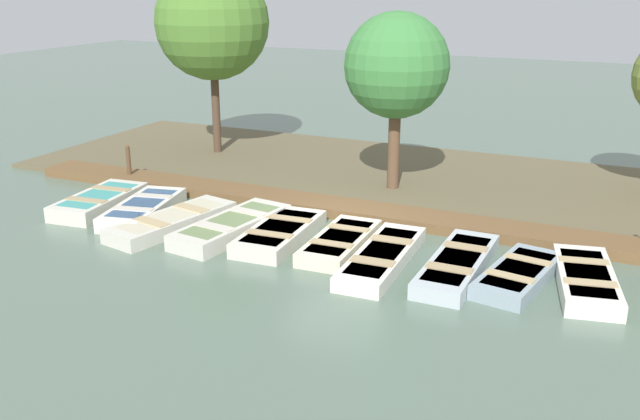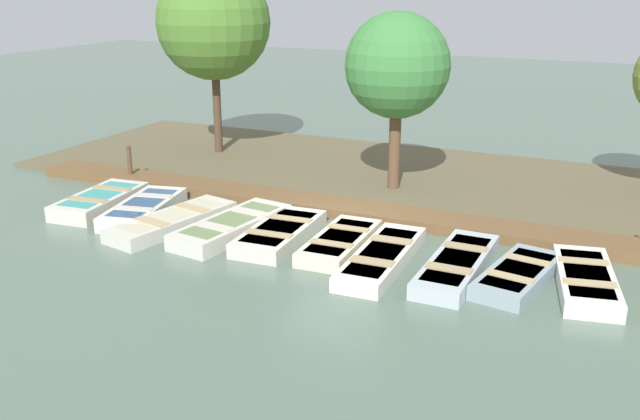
{
  "view_description": "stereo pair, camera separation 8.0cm",
  "coord_description": "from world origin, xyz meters",
  "px_view_note": "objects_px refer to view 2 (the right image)",
  "views": [
    {
      "loc": [
        15.19,
        6.55,
        6.0
      ],
      "look_at": [
        0.56,
        -0.21,
        0.65
      ],
      "focal_mm": 40.0,
      "sensor_mm": 36.0,
      "label": 1
    },
    {
      "loc": [
        15.16,
        6.62,
        6.0
      ],
      "look_at": [
        0.56,
        -0.21,
        0.65
      ],
      "focal_mm": 40.0,
      "sensor_mm": 36.0,
      "label": 2
    }
  ],
  "objects_px": {
    "rowboat_3": "(232,226)",
    "mooring_post_near": "(130,164)",
    "rowboat_1": "(144,209)",
    "park_tree_left": "(397,66)",
    "rowboat_6": "(382,257)",
    "park_tree_far_left": "(213,23)",
    "rowboat_5": "(340,242)",
    "rowboat_7": "(457,265)",
    "rowboat_8": "(518,275)",
    "rowboat_9": "(586,280)",
    "rowboat_0": "(100,201)",
    "rowboat_2": "(172,221)",
    "rowboat_4": "(280,233)"
  },
  "relations": [
    {
      "from": "rowboat_5",
      "to": "park_tree_left",
      "type": "bearing_deg",
      "value": -177.3
    },
    {
      "from": "rowboat_4",
      "to": "rowboat_8",
      "type": "distance_m",
      "value": 5.56
    },
    {
      "from": "rowboat_9",
      "to": "mooring_post_near",
      "type": "xyz_separation_m",
      "value": [
        -2.24,
        -13.25,
        0.4
      ]
    },
    {
      "from": "rowboat_7",
      "to": "rowboat_4",
      "type": "bearing_deg",
      "value": -91.16
    },
    {
      "from": "rowboat_0",
      "to": "rowboat_6",
      "type": "bearing_deg",
      "value": 81.09
    },
    {
      "from": "rowboat_6",
      "to": "park_tree_left",
      "type": "bearing_deg",
      "value": -165.45
    },
    {
      "from": "park_tree_left",
      "to": "rowboat_0",
      "type": "bearing_deg",
      "value": -53.82
    },
    {
      "from": "rowboat_7",
      "to": "rowboat_8",
      "type": "relative_size",
      "value": 1.2
    },
    {
      "from": "rowboat_3",
      "to": "rowboat_8",
      "type": "relative_size",
      "value": 1.21
    },
    {
      "from": "rowboat_1",
      "to": "rowboat_5",
      "type": "height_order",
      "value": "rowboat_1"
    },
    {
      "from": "rowboat_2",
      "to": "rowboat_4",
      "type": "height_order",
      "value": "same"
    },
    {
      "from": "park_tree_far_left",
      "to": "rowboat_8",
      "type": "bearing_deg",
      "value": 59.98
    },
    {
      "from": "rowboat_5",
      "to": "rowboat_8",
      "type": "xyz_separation_m",
      "value": [
        0.17,
        4.04,
        -0.0
      ]
    },
    {
      "from": "rowboat_3",
      "to": "mooring_post_near",
      "type": "height_order",
      "value": "mooring_post_near"
    },
    {
      "from": "park_tree_far_left",
      "to": "rowboat_5",
      "type": "bearing_deg",
      "value": 48.99
    },
    {
      "from": "rowboat_2",
      "to": "mooring_post_near",
      "type": "xyz_separation_m",
      "value": [
        -2.83,
        -3.6,
        0.4
      ]
    },
    {
      "from": "rowboat_7",
      "to": "rowboat_6",
      "type": "bearing_deg",
      "value": -80.87
    },
    {
      "from": "park_tree_far_left",
      "to": "rowboat_3",
      "type": "bearing_deg",
      "value": 34.92
    },
    {
      "from": "rowboat_6",
      "to": "park_tree_far_left",
      "type": "xyz_separation_m",
      "value": [
        -6.89,
        -8.6,
        4.31
      ]
    },
    {
      "from": "rowboat_3",
      "to": "rowboat_8",
      "type": "height_order",
      "value": "rowboat_3"
    },
    {
      "from": "rowboat_5",
      "to": "park_tree_far_left",
      "type": "distance_m",
      "value": 10.73
    },
    {
      "from": "rowboat_6",
      "to": "rowboat_8",
      "type": "xyz_separation_m",
      "value": [
        -0.27,
        2.86,
        -0.0
      ]
    },
    {
      "from": "rowboat_2",
      "to": "mooring_post_near",
      "type": "bearing_deg",
      "value": -116.53
    },
    {
      "from": "rowboat_1",
      "to": "park_tree_far_left",
      "type": "xyz_separation_m",
      "value": [
        -6.45,
        -1.83,
        4.28
      ]
    },
    {
      "from": "rowboat_5",
      "to": "rowboat_0",
      "type": "bearing_deg",
      "value": -92.24
    },
    {
      "from": "rowboat_2",
      "to": "rowboat_4",
      "type": "bearing_deg",
      "value": 109.49
    },
    {
      "from": "rowboat_2",
      "to": "rowboat_8",
      "type": "distance_m",
      "value": 8.38
    },
    {
      "from": "rowboat_9",
      "to": "mooring_post_near",
      "type": "distance_m",
      "value": 13.44
    },
    {
      "from": "rowboat_1",
      "to": "rowboat_2",
      "type": "xyz_separation_m",
      "value": [
        0.47,
        1.25,
        -0.01
      ]
    },
    {
      "from": "rowboat_0",
      "to": "rowboat_7",
      "type": "distance_m",
      "value": 9.8
    },
    {
      "from": "rowboat_0",
      "to": "rowboat_5",
      "type": "distance_m",
      "value": 7.02
    },
    {
      "from": "park_tree_far_left",
      "to": "rowboat_6",
      "type": "bearing_deg",
      "value": 51.28
    },
    {
      "from": "rowboat_1",
      "to": "rowboat_8",
      "type": "distance_m",
      "value": 9.63
    },
    {
      "from": "rowboat_1",
      "to": "park_tree_left",
      "type": "relative_size",
      "value": 0.63
    },
    {
      "from": "rowboat_3",
      "to": "park_tree_left",
      "type": "relative_size",
      "value": 0.7
    },
    {
      "from": "rowboat_1",
      "to": "rowboat_6",
      "type": "height_order",
      "value": "rowboat_1"
    },
    {
      "from": "rowboat_3",
      "to": "park_tree_far_left",
      "type": "xyz_separation_m",
      "value": [
        -6.66,
        -4.65,
        4.27
      ]
    },
    {
      "from": "rowboat_7",
      "to": "mooring_post_near",
      "type": "relative_size",
      "value": 3.0
    },
    {
      "from": "rowboat_2",
      "to": "rowboat_6",
      "type": "height_order",
      "value": "rowboat_2"
    },
    {
      "from": "rowboat_3",
      "to": "mooring_post_near",
      "type": "xyz_separation_m",
      "value": [
        -2.57,
        -5.16,
        0.38
      ]
    },
    {
      "from": "rowboat_6",
      "to": "rowboat_9",
      "type": "relative_size",
      "value": 1.15
    },
    {
      "from": "rowboat_3",
      "to": "park_tree_left",
      "type": "xyz_separation_m",
      "value": [
        -5.03,
        2.34,
        3.39
      ]
    },
    {
      "from": "rowboat_6",
      "to": "mooring_post_near",
      "type": "xyz_separation_m",
      "value": [
        -2.81,
        -9.11,
        0.42
      ]
    },
    {
      "from": "rowboat_7",
      "to": "rowboat_3",
      "type": "bearing_deg",
      "value": -89.5
    },
    {
      "from": "park_tree_far_left",
      "to": "park_tree_left",
      "type": "height_order",
      "value": "park_tree_far_left"
    },
    {
      "from": "rowboat_6",
      "to": "mooring_post_near",
      "type": "height_order",
      "value": "mooring_post_near"
    },
    {
      "from": "rowboat_3",
      "to": "rowboat_5",
      "type": "distance_m",
      "value": 2.77
    },
    {
      "from": "rowboat_2",
      "to": "park_tree_far_left",
      "type": "height_order",
      "value": "park_tree_far_left"
    },
    {
      "from": "rowboat_9",
      "to": "rowboat_6",
      "type": "bearing_deg",
      "value": -93.72
    },
    {
      "from": "rowboat_1",
      "to": "rowboat_9",
      "type": "relative_size",
      "value": 1.01
    }
  ]
}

